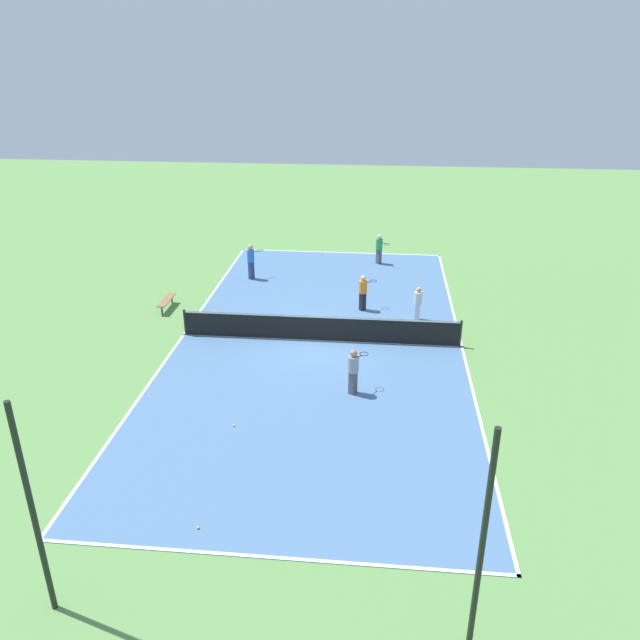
{
  "coord_description": "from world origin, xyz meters",
  "views": [
    {
      "loc": [
        -2.19,
        22.23,
        10.75
      ],
      "look_at": [
        0.0,
        0.0,
        0.9
      ],
      "focal_mm": 35.0,
      "sensor_mm": 36.0,
      "label": 1
    }
  ],
  "objects_px": {
    "player_baseline_gray": "(353,369)",
    "fence_post_back_left": "(482,545)",
    "tennis_ball_left_sideline": "(234,426)",
    "player_far_green": "(379,247)",
    "tennis_ball_right_alley": "(198,528)",
    "bench": "(167,301)",
    "tennis_ball_far_baseline": "(322,255)",
    "player_far_white": "(418,302)",
    "tennis_net": "(320,328)",
    "player_near_blue": "(251,259)",
    "player_center_orange": "(363,290)",
    "fence_post_back_right": "(33,513)"
  },
  "relations": [
    {
      "from": "tennis_ball_left_sideline",
      "to": "tennis_ball_far_baseline",
      "type": "distance_m",
      "value": 17.33
    },
    {
      "from": "bench",
      "to": "fence_post_back_left",
      "type": "height_order",
      "value": "fence_post_back_left"
    },
    {
      "from": "tennis_ball_right_alley",
      "to": "fence_post_back_right",
      "type": "bearing_deg",
      "value": 47.18
    },
    {
      "from": "player_center_orange",
      "to": "fence_post_back_left",
      "type": "xyz_separation_m",
      "value": [
        -2.69,
        16.62,
        1.55
      ]
    },
    {
      "from": "tennis_net",
      "to": "player_near_blue",
      "type": "distance_m",
      "value": 7.94
    },
    {
      "from": "player_center_orange",
      "to": "player_far_green",
      "type": "bearing_deg",
      "value": 42.19
    },
    {
      "from": "player_near_blue",
      "to": "player_center_orange",
      "type": "bearing_deg",
      "value": -80.22
    },
    {
      "from": "fence_post_back_left",
      "to": "fence_post_back_right",
      "type": "bearing_deg",
      "value": 0.0
    },
    {
      "from": "player_far_white",
      "to": "fence_post_back_left",
      "type": "distance_m",
      "value": 15.86
    },
    {
      "from": "player_far_white",
      "to": "player_baseline_gray",
      "type": "xyz_separation_m",
      "value": [
        2.42,
        6.42,
        0.1
      ]
    },
    {
      "from": "bench",
      "to": "tennis_ball_left_sideline",
      "type": "distance_m",
      "value": 10.29
    },
    {
      "from": "tennis_ball_far_baseline",
      "to": "fence_post_back_left",
      "type": "distance_m",
      "value": 24.94
    },
    {
      "from": "player_baseline_gray",
      "to": "fence_post_back_left",
      "type": "bearing_deg",
      "value": -130.21
    },
    {
      "from": "bench",
      "to": "tennis_ball_left_sideline",
      "type": "bearing_deg",
      "value": 29.42
    },
    {
      "from": "tennis_ball_far_baseline",
      "to": "tennis_ball_right_alley",
      "type": "bearing_deg",
      "value": 87.55
    },
    {
      "from": "tennis_net",
      "to": "player_far_green",
      "type": "xyz_separation_m",
      "value": [
        -2.21,
        -9.79,
        0.36
      ]
    },
    {
      "from": "tennis_ball_far_baseline",
      "to": "tennis_net",
      "type": "bearing_deg",
      "value": 95.15
    },
    {
      "from": "player_far_white",
      "to": "tennis_ball_right_alley",
      "type": "distance_m",
      "value": 14.49
    },
    {
      "from": "tennis_ball_far_baseline",
      "to": "player_baseline_gray",
      "type": "bearing_deg",
      "value": 99.48
    },
    {
      "from": "player_baseline_gray",
      "to": "tennis_ball_right_alley",
      "type": "height_order",
      "value": "player_baseline_gray"
    },
    {
      "from": "tennis_ball_right_alley",
      "to": "bench",
      "type": "bearing_deg",
      "value": -68.84
    },
    {
      "from": "bench",
      "to": "player_baseline_gray",
      "type": "height_order",
      "value": "player_baseline_gray"
    },
    {
      "from": "player_far_white",
      "to": "player_near_blue",
      "type": "relative_size",
      "value": 0.83
    },
    {
      "from": "player_near_blue",
      "to": "tennis_ball_right_alley",
      "type": "relative_size",
      "value": 26.12
    },
    {
      "from": "bench",
      "to": "player_baseline_gray",
      "type": "xyz_separation_m",
      "value": [
        -8.6,
        6.57,
        0.56
      ]
    },
    {
      "from": "bench",
      "to": "player_far_green",
      "type": "height_order",
      "value": "player_far_green"
    },
    {
      "from": "tennis_net",
      "to": "fence_post_back_right",
      "type": "relative_size",
      "value": 2.2
    },
    {
      "from": "tennis_net",
      "to": "player_near_blue",
      "type": "xyz_separation_m",
      "value": [
        4.11,
        -6.78,
        0.48
      ]
    },
    {
      "from": "bench",
      "to": "tennis_ball_far_baseline",
      "type": "bearing_deg",
      "value": 143.72
    },
    {
      "from": "bench",
      "to": "tennis_ball_far_baseline",
      "type": "distance_m",
      "value": 10.34
    },
    {
      "from": "tennis_ball_far_baseline",
      "to": "player_far_white",
      "type": "bearing_deg",
      "value": 120.04
    },
    {
      "from": "tennis_ball_right_alley",
      "to": "fence_post_back_right",
      "type": "height_order",
      "value": "fence_post_back_right"
    },
    {
      "from": "player_center_orange",
      "to": "tennis_ball_right_alley",
      "type": "height_order",
      "value": "player_center_orange"
    },
    {
      "from": "fence_post_back_right",
      "to": "tennis_net",
      "type": "bearing_deg",
      "value": -107.71
    },
    {
      "from": "player_baseline_gray",
      "to": "player_center_orange",
      "type": "bearing_deg",
      "value": 32.86
    },
    {
      "from": "tennis_net",
      "to": "tennis_ball_left_sideline",
      "type": "relative_size",
      "value": 161.97
    },
    {
      "from": "player_far_white",
      "to": "tennis_ball_far_baseline",
      "type": "distance_m",
      "value": 9.83
    },
    {
      "from": "tennis_ball_left_sideline",
      "to": "fence_post_back_left",
      "type": "bearing_deg",
      "value": 132.15
    },
    {
      "from": "tennis_net",
      "to": "player_baseline_gray",
      "type": "bearing_deg",
      "value": 110.72
    },
    {
      "from": "bench",
      "to": "player_far_white",
      "type": "relative_size",
      "value": 1.12
    },
    {
      "from": "player_far_white",
      "to": "player_near_blue",
      "type": "xyz_separation_m",
      "value": [
        8.04,
        -4.34,
        0.2
      ]
    },
    {
      "from": "player_near_blue",
      "to": "player_far_green",
      "type": "distance_m",
      "value": 7.0
    },
    {
      "from": "player_center_orange",
      "to": "player_near_blue",
      "type": "xyz_separation_m",
      "value": [
        5.69,
        -3.49,
        0.11
      ]
    },
    {
      "from": "player_near_blue",
      "to": "tennis_ball_far_baseline",
      "type": "distance_m",
      "value": 5.29
    },
    {
      "from": "bench",
      "to": "player_center_orange",
      "type": "height_order",
      "value": "player_center_orange"
    },
    {
      "from": "tennis_net",
      "to": "fence_post_back_right",
      "type": "height_order",
      "value": "fence_post_back_right"
    },
    {
      "from": "player_baseline_gray",
      "to": "player_far_green",
      "type": "xyz_separation_m",
      "value": [
        -0.7,
        -13.77,
        -0.02
      ]
    },
    {
      "from": "tennis_ball_left_sideline",
      "to": "player_far_green",
      "type": "bearing_deg",
      "value": -104.74
    },
    {
      "from": "player_baseline_gray",
      "to": "fence_post_back_right",
      "type": "bearing_deg",
      "value": -178.25
    },
    {
      "from": "player_baseline_gray",
      "to": "tennis_ball_left_sideline",
      "type": "height_order",
      "value": "player_baseline_gray"
    }
  ]
}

